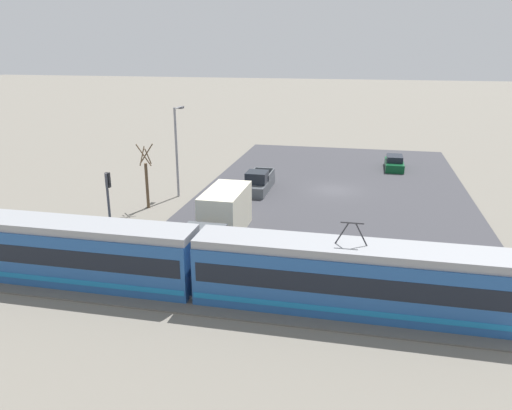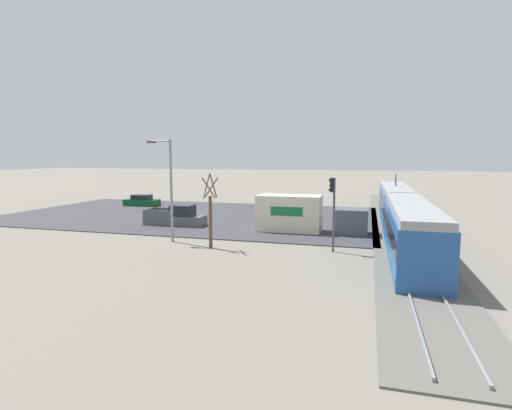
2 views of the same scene
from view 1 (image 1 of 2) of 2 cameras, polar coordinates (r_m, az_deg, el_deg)
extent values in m
plane|color=slate|center=(45.80, 8.93, 1.62)|extent=(320.00, 320.00, 0.00)
cube|color=#38383D|center=(45.79, 8.93, 1.67)|extent=(23.40, 39.61, 0.08)
cube|color=#5B5954|center=(25.89, 5.66, -11.25)|extent=(58.35, 4.40, 0.08)
cube|color=gray|center=(26.46, 5.86, -10.30)|extent=(57.19, 0.10, 0.14)
cube|color=gray|center=(25.21, 5.47, -11.82)|extent=(57.19, 0.10, 0.14)
cube|color=#235193|center=(25.07, 10.55, -8.54)|extent=(15.29, 2.60, 3.00)
cube|color=black|center=(24.91, 10.59, -7.80)|extent=(14.83, 2.63, 1.00)
cube|color=#1970AD|center=(25.49, 10.43, -10.41)|extent=(15.14, 2.64, 0.29)
cube|color=gray|center=(24.37, 10.77, -4.93)|extent=(15.29, 2.39, 0.43)
cube|color=#235193|center=(29.71, -21.29, -5.21)|extent=(15.29, 2.60, 3.00)
cube|color=black|center=(29.58, -21.36, -4.58)|extent=(14.83, 2.63, 1.00)
cube|color=#1970AD|center=(30.06, -21.09, -6.85)|extent=(15.14, 2.64, 0.29)
cube|color=gray|center=(29.12, -21.66, -2.10)|extent=(15.29, 2.39, 0.43)
cylinder|color=#2D2D33|center=(24.09, 11.95, -3.32)|extent=(0.66, 0.07, 1.15)
cylinder|color=#2D2D33|center=(24.10, 9.81, -3.18)|extent=(0.66, 0.07, 1.15)
cube|color=#2D2D33|center=(23.90, 10.95, -2.02)|extent=(1.10, 0.08, 0.06)
cube|color=#4C5156|center=(30.16, -6.19, -4.63)|extent=(2.51, 2.54, 2.08)
cube|color=beige|center=(34.68, -3.50, -0.68)|extent=(2.51, 5.40, 3.06)
cube|color=#196B38|center=(34.94, -5.51, -0.06)|extent=(0.02, 2.70, 0.77)
cube|color=#4C5156|center=(45.03, 0.33, 2.28)|extent=(1.96, 5.69, 0.91)
cube|color=black|center=(44.03, 0.11, 3.20)|extent=(1.80, 1.94, 0.99)
cube|color=#4C5156|center=(46.16, -0.45, 3.59)|extent=(0.12, 2.85, 0.53)
cube|color=#4C5156|center=(45.81, 1.75, 3.47)|extent=(0.12, 2.85, 0.53)
cube|color=#4C5156|center=(47.44, 1.02, 3.98)|extent=(1.80, 0.23, 0.53)
cube|color=red|center=(47.78, 0.14, 3.53)|extent=(0.14, 0.04, 0.18)
cube|color=#0C4723|center=(54.96, 15.51, 4.43)|extent=(1.86, 4.51, 0.83)
cube|color=black|center=(54.81, 15.57, 5.16)|extent=(1.60, 2.34, 0.61)
cylinder|color=#47474C|center=(33.04, -16.42, -0.72)|extent=(0.16, 0.16, 5.00)
cube|color=black|center=(32.63, -16.58, 2.75)|extent=(0.28, 0.22, 0.95)
sphere|color=#390606|center=(32.65, -16.52, 3.35)|extent=(0.18, 0.18, 0.18)
sphere|color=yellow|center=(32.73, -16.48, 2.81)|extent=(0.18, 0.18, 0.18)
sphere|color=black|center=(32.81, -16.43, 2.27)|extent=(0.18, 0.18, 0.18)
cylinder|color=brown|center=(40.91, -12.34, 2.16)|extent=(0.24, 0.24, 3.69)
cylinder|color=brown|center=(40.44, -12.89, 5.48)|extent=(0.09, 1.03, 1.41)
cylinder|color=brown|center=(40.09, -12.73, 5.58)|extent=(1.24, 0.09, 1.71)
cylinder|color=brown|center=(40.24, -12.24, 5.47)|extent=(0.09, 1.03, 1.41)
cylinder|color=brown|center=(40.53, -12.43, 5.73)|extent=(1.24, 0.09, 1.71)
cylinder|color=gray|center=(43.20, -9.07, 5.89)|extent=(0.20, 0.20, 7.67)
cylinder|color=gray|center=(43.35, -8.92, 10.92)|extent=(0.12, 1.60, 0.12)
cube|color=#515156|center=(44.05, -8.56, 10.96)|extent=(0.36, 0.60, 0.18)
camera|label=2|loc=(49.75, -46.66, 5.06)|focal=28.00mm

